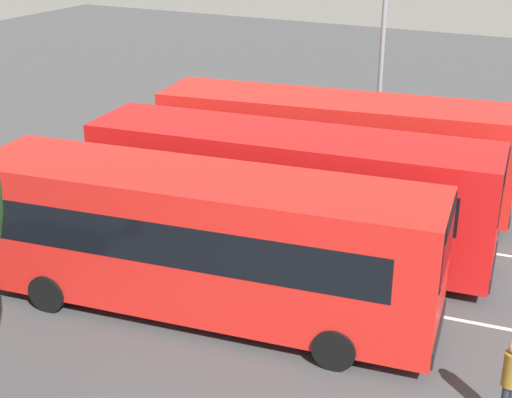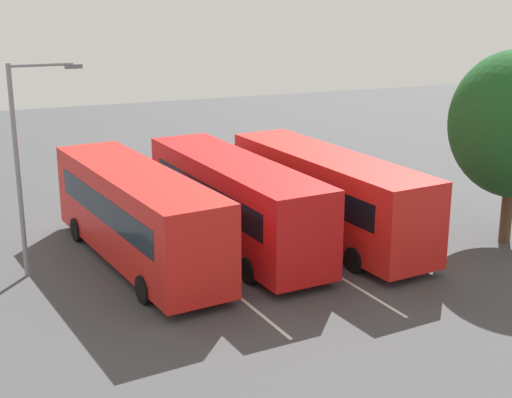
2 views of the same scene
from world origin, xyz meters
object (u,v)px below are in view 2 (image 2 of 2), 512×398
object	(u,v)px
bus_center_left	(234,200)
pedestrian	(277,171)
bus_far_left	(327,193)
street_lamp	(24,156)
bus_center_right	(137,213)

from	to	relation	value
bus_center_left	pedestrian	world-z (taller)	bus_center_left
bus_far_left	pedestrian	bearing A→B (deg)	-15.03
bus_far_left	bus_center_left	bearing A→B (deg)	75.65
bus_far_left	street_lamp	xyz separation A→B (m)	(0.32, 11.00, 2.33)
bus_center_left	street_lamp	distance (m)	7.71
bus_far_left	bus_center_left	distance (m)	3.68
pedestrian	street_lamp	size ratio (longest dim) A/B	0.24
bus_far_left	pedestrian	size ratio (longest dim) A/B	6.21
pedestrian	bus_center_right	bearing A→B (deg)	-20.73
bus_center_right	pedestrian	xyz separation A→B (m)	(6.69, -8.31, -0.80)
bus_far_left	pedestrian	world-z (taller)	bus_far_left
bus_center_left	street_lamp	world-z (taller)	street_lamp
bus_center_right	pedestrian	size ratio (longest dim) A/B	6.22
bus_center_left	pedestrian	distance (m)	7.94
street_lamp	bus_center_left	bearing A→B (deg)	1.88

